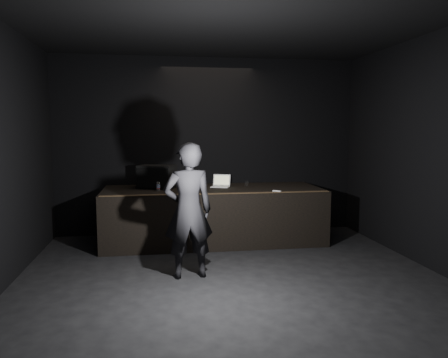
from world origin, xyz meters
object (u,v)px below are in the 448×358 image
at_px(stage_monitor, 157,177).
at_px(beer_can, 158,186).
at_px(person, 188,211).
at_px(stage_riser, 213,215).
at_px(laptop, 221,184).

height_order(stage_monitor, beer_can, stage_monitor).
bearing_deg(person, stage_riser, -114.00).
relative_size(laptop, person, 0.22).
bearing_deg(stage_riser, person, -107.03).
xyz_separation_m(beer_can, person, (0.41, -1.73, -0.13)).
height_order(stage_riser, person, person).
bearing_deg(stage_monitor, stage_riser, 11.57).
distance_m(stage_monitor, person, 2.17).
bearing_deg(stage_riser, stage_monitor, 170.39).
bearing_deg(person, stage_monitor, -85.52).
relative_size(stage_riser, beer_can, 24.95).
height_order(stage_monitor, laptop, stage_monitor).
height_order(stage_riser, stage_monitor, stage_monitor).
relative_size(laptop, beer_can, 2.59).
bearing_deg(stage_riser, laptop, 47.28).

